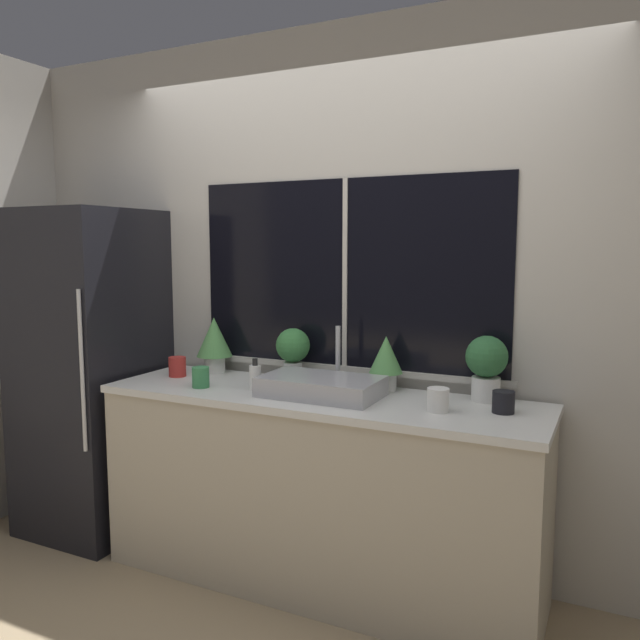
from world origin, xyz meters
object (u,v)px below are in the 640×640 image
Objects in this scene: refrigerator at (92,371)px; mug_white at (438,400)px; sink at (321,386)px; mug_red at (177,367)px; potted_plant_center_right at (386,359)px; potted_plant_far_right at (487,363)px; mug_green at (201,377)px; soap_bottle at (255,377)px; mug_black at (503,402)px; potted_plant_far_left at (214,340)px; potted_plant_center_left at (293,349)px.

refrigerator is 18.31× the size of mug_white.
sink is 0.88m from mug_red.
potted_plant_center_right is 0.47m from potted_plant_far_right.
potted_plant_center_right is 2.53× the size of mug_red.
mug_green is at bearing -8.32° from refrigerator.
soap_bottle is 0.90m from mug_white.
mug_green is 0.97× the size of mug_red.
soap_bottle is (-0.34, -0.03, 0.02)m from sink.
mug_black is at bearing 21.03° from mug_white.
mug_red is (-0.27, 0.16, 0.00)m from mug_green.
mug_red is (-0.11, -0.18, -0.12)m from potted_plant_far_left.
sink reaches higher than mug_green.
sink reaches higher than potted_plant_center_left.
potted_plant_center_right is (1.68, 0.21, 0.17)m from refrigerator.
refrigerator is at bearing 178.39° from mug_white.
sink is 0.34m from soap_bottle.
mug_green is 1.09× the size of mug_black.
refrigerator is 1.71m from potted_plant_center_right.
mug_white is (0.83, -0.27, -0.11)m from potted_plant_center_left.
potted_plant_center_left is 1.10m from mug_black.
sink is 0.81m from potted_plant_far_left.
mug_black is 0.89× the size of mug_red.
potted_plant_center_left reaches higher than soap_bottle.
soap_bottle reaches higher than mug_green.
sink is 0.61m from mug_green.
soap_bottle is 0.28m from mug_green.
sink is 0.56m from mug_white.
potted_plant_far_right is (1.46, 0.00, -0.01)m from potted_plant_far_left.
potted_plant_far_right reaches higher than mug_red.
refrigerator reaches higher than mug_red.
mug_green is at bearing -65.17° from potted_plant_far_left.
mug_green is (0.85, -0.12, 0.07)m from refrigerator.
potted_plant_center_right is at bearing 180.00° from potted_plant_far_right.
potted_plant_center_left is 0.64m from mug_red.
refrigerator is 0.75m from potted_plant_far_left.
refrigerator is 6.70× the size of potted_plant_center_left.
mug_black is (1.08, -0.17, -0.12)m from potted_plant_center_left.
refrigerator reaches higher than mug_green.
potted_plant_far_right is 0.33m from mug_white.
potted_plant_far_right is at bearing 121.54° from mug_black.
refrigerator is at bearing -169.79° from potted_plant_center_left.
mug_black is (1.41, 0.16, -0.00)m from mug_green.
mug_white is 1.43m from mug_red.
mug_black is at bearing 4.60° from soap_bottle.
potted_plant_center_right is at bearing 140.69° from mug_white.
potted_plant_center_right is 1.12m from mug_red.
soap_bottle is at bearing -103.49° from potted_plant_center_left.
potted_plant_center_left is at bearing 45.49° from mug_green.
potted_plant_far_right is at bearing 14.45° from mug_green.
potted_plant_far_right is at bearing 0.00° from potted_plant_far_left.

